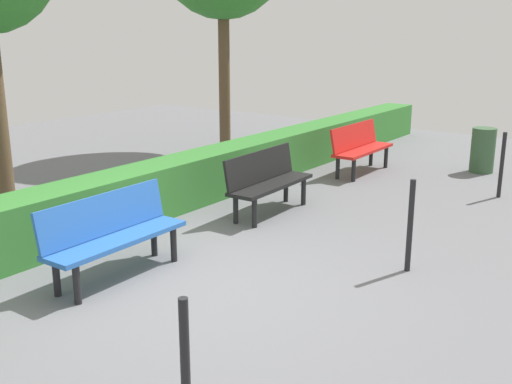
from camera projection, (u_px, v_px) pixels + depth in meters
ground_plane at (189, 286)px, 6.08m from camera, size 21.27×21.27×0.00m
bench_red at (360, 146)px, 10.70m from camera, size 1.59×0.47×0.86m
bench_black at (267, 179)px, 8.36m from camera, size 1.57×0.50×0.86m
bench_blue at (112, 232)px, 6.21m from camera, size 1.62×0.47×0.86m
hedge_row at (139, 194)px, 8.09m from camera, size 17.27×0.63×0.70m
railing_post_near at (502, 165)px, 9.13m from camera, size 0.06×0.06×1.00m
railing_post_mid at (410, 226)px, 6.34m from camera, size 0.06×0.06×1.00m
railing_post_far at (186, 375)px, 3.62m from camera, size 0.06×0.06×1.00m
trash_bin at (483, 150)px, 10.77m from camera, size 0.41×0.41×0.79m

